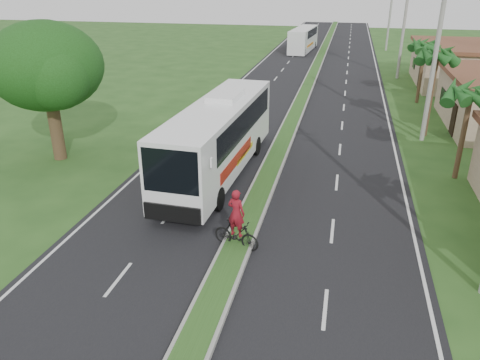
# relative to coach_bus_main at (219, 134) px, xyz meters

# --- Properties ---
(ground) EXTENTS (180.00, 180.00, 0.00)m
(ground) POSITION_rel_coach_bus_main_xyz_m (2.55, -9.84, -2.21)
(ground) COLOR #254A1B
(ground) RESTS_ON ground
(road_asphalt) EXTENTS (14.00, 160.00, 0.02)m
(road_asphalt) POSITION_rel_coach_bus_main_xyz_m (2.55, 10.16, -2.20)
(road_asphalt) COLOR black
(road_asphalt) RESTS_ON ground
(median_strip) EXTENTS (1.20, 160.00, 0.18)m
(median_strip) POSITION_rel_coach_bus_main_xyz_m (2.55, 10.16, -2.10)
(median_strip) COLOR gray
(median_strip) RESTS_ON ground
(lane_edge_left) EXTENTS (0.12, 160.00, 0.01)m
(lane_edge_left) POSITION_rel_coach_bus_main_xyz_m (-4.15, 10.16, -2.21)
(lane_edge_left) COLOR silver
(lane_edge_left) RESTS_ON ground
(lane_edge_right) EXTENTS (0.12, 160.00, 0.01)m
(lane_edge_right) POSITION_rel_coach_bus_main_xyz_m (9.25, 10.16, -2.21)
(lane_edge_right) COLOR silver
(lane_edge_right) RESTS_ON ground
(shop_far) EXTENTS (8.60, 11.60, 3.82)m
(shop_far) POSITION_rel_coach_bus_main_xyz_m (16.55, 26.16, -0.28)
(shop_far) COLOR tan
(shop_far) RESTS_ON ground
(palm_verge_b) EXTENTS (2.40, 2.40, 5.05)m
(palm_verge_b) POSITION_rel_coach_bus_main_xyz_m (11.95, 2.16, 2.15)
(palm_verge_b) COLOR #473321
(palm_verge_b) RESTS_ON ground
(palm_verge_c) EXTENTS (2.40, 2.40, 5.85)m
(palm_verge_c) POSITION_rel_coach_bus_main_xyz_m (11.35, 9.16, 2.92)
(palm_verge_c) COLOR #473321
(palm_verge_c) RESTS_ON ground
(palm_verge_d) EXTENTS (2.40, 2.40, 5.25)m
(palm_verge_d) POSITION_rel_coach_bus_main_xyz_m (11.85, 18.16, 2.34)
(palm_verge_d) COLOR #473321
(palm_verge_d) RESTS_ON ground
(shade_tree) EXTENTS (6.30, 6.00, 7.54)m
(shade_tree) POSITION_rel_coach_bus_main_xyz_m (-9.56, 0.18, 2.82)
(shade_tree) COLOR #473321
(shade_tree) RESTS_ON ground
(utility_pole_b) EXTENTS (3.20, 0.28, 12.00)m
(utility_pole_b) POSITION_rel_coach_bus_main_xyz_m (11.02, 8.16, 4.05)
(utility_pole_b) COLOR gray
(utility_pole_b) RESTS_ON ground
(utility_pole_c) EXTENTS (1.60, 0.28, 11.00)m
(utility_pole_c) POSITION_rel_coach_bus_main_xyz_m (11.05, 28.16, 3.47)
(utility_pole_c) COLOR gray
(utility_pole_c) RESTS_ON ground
(utility_pole_d) EXTENTS (1.60, 0.28, 10.50)m
(utility_pole_d) POSITION_rel_coach_bus_main_xyz_m (11.05, 48.16, 3.21)
(utility_pole_d) COLOR gray
(utility_pole_d) RESTS_ON ground
(coach_bus_main) EXTENTS (3.10, 12.51, 4.01)m
(coach_bus_main) POSITION_rel_coach_bus_main_xyz_m (0.00, 0.00, 0.00)
(coach_bus_main) COLOR white
(coach_bus_main) RESTS_ON ground
(coach_bus_far) EXTENTS (3.09, 10.69, 3.07)m
(coach_bus_far) POSITION_rel_coach_bus_main_xyz_m (-0.20, 44.79, -0.46)
(coach_bus_far) COLOR white
(coach_bus_far) RESTS_ON ground
(motorcyclist) EXTENTS (1.96, 1.04, 2.43)m
(motorcyclist) POSITION_rel_coach_bus_main_xyz_m (2.52, -6.93, -1.33)
(motorcyclist) COLOR black
(motorcyclist) RESTS_ON ground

